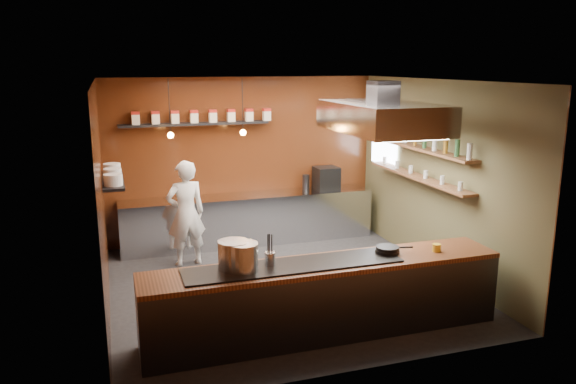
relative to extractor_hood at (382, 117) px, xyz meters
name	(u,v)px	position (x,y,z in m)	size (l,w,h in m)	color
floor	(285,285)	(-1.30, 0.40, -2.51)	(5.00, 5.00, 0.00)	black
back_wall	(244,160)	(-1.30, 2.90, -1.01)	(5.00, 5.00, 0.00)	#3C160A
left_wall	(102,200)	(-3.80, 0.40, -1.01)	(5.00, 5.00, 0.00)	#3C160A
right_wall	(437,177)	(1.20, 0.40, -1.01)	(5.00, 5.00, 0.00)	brown
ceiling	(285,81)	(-1.30, 0.40, 0.49)	(5.00, 5.00, 0.00)	silver
window_pane	(384,138)	(1.15, 2.10, -0.61)	(1.00, 1.00, 0.00)	white
prep_counter	(249,219)	(-1.30, 2.57, -2.06)	(4.60, 0.65, 0.90)	silver
pass_counter	(325,298)	(-1.30, -1.20, -2.04)	(4.40, 0.72, 0.94)	#38383D
tin_shelf	(195,124)	(-2.20, 2.76, -0.31)	(2.60, 0.26, 0.04)	black
plate_shelf	(113,181)	(-3.64, 1.40, -0.96)	(0.30, 1.40, 0.04)	black
bottle_shelf_upper	(419,148)	(1.04, 0.70, -0.59)	(0.26, 2.80, 0.04)	brown
bottle_shelf_lower	(418,177)	(1.04, 0.70, -1.06)	(0.26, 2.80, 0.04)	brown
extractor_hood	(382,117)	(0.00, 0.00, 0.00)	(1.20, 2.00, 0.72)	#38383D
pendant_left	(170,132)	(-2.70, 2.10, -0.35)	(0.10, 0.10, 0.95)	black
pendant_right	(243,129)	(-1.50, 2.10, -0.35)	(0.10, 0.10, 0.95)	black
storage_tins	(203,116)	(-2.05, 2.76, -0.17)	(2.43, 0.13, 0.22)	beige
plate_stacks	(112,174)	(-3.64, 1.40, -0.86)	(0.26, 1.16, 0.16)	silver
bottles	(420,139)	(1.04, 0.70, -0.45)	(0.06, 2.66, 0.24)	silver
wine_glasses	(418,172)	(1.04, 0.70, -0.97)	(0.07, 2.37, 0.13)	silver
stockpot_large	(243,257)	(-2.31, -1.22, -1.40)	(0.34, 0.34, 0.33)	silver
stockpot_small	(234,255)	(-2.40, -1.13, -1.40)	(0.36, 0.36, 0.33)	silver
utensil_crock	(270,259)	(-1.97, -1.15, -1.49)	(0.12, 0.12, 0.16)	silver
frying_pan	(388,249)	(-0.45, -1.15, -1.53)	(0.47, 0.30, 0.08)	black
butter_jar	(437,248)	(0.18, -1.25, -1.54)	(0.11, 0.11, 0.10)	gold
espresso_machine	(326,178)	(0.21, 2.58, -1.39)	(0.43, 0.41, 0.43)	black
chef	(186,213)	(-2.55, 1.75, -1.64)	(0.63, 0.42, 1.74)	silver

